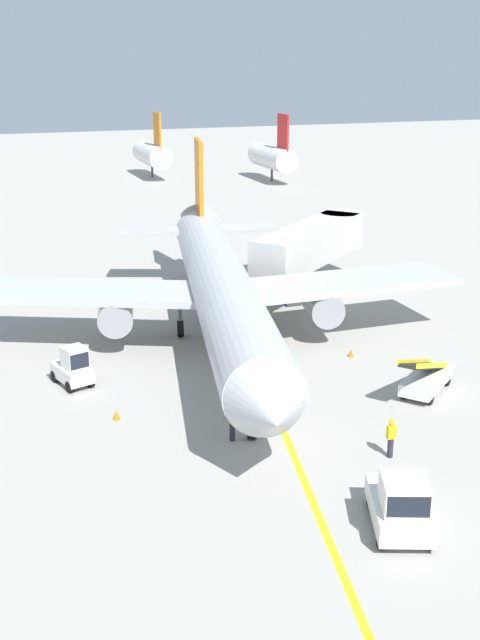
{
  "coord_description": "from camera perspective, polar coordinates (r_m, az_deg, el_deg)",
  "views": [
    {
      "loc": [
        -11.44,
        -27.78,
        15.53
      ],
      "look_at": [
        1.97,
        8.94,
        2.5
      ],
      "focal_mm": 44.44,
      "sensor_mm": 36.0,
      "label": 1
    }
  ],
  "objects": [
    {
      "name": "ground_plane",
      "position": [
        33.82,
        2.08,
        -8.91
      ],
      "size": [
        300.0,
        300.0,
        0.0
      ],
      "primitive_type": "plane",
      "color": "#9E9B93"
    },
    {
      "name": "taxi_line_yellow",
      "position": [
        38.67,
        2.01,
        -5.25
      ],
      "size": [
        17.56,
        78.18,
        0.01
      ],
      "primitive_type": "cube",
      "rotation": [
        0.0,
        0.0,
        -0.22
      ],
      "color": "yellow",
      "rests_on": "ground"
    },
    {
      "name": "airliner",
      "position": [
        44.16,
        -1.43,
        2.51
      ],
      "size": [
        27.97,
        35.06,
        10.1
      ],
      "color": "#B2B5BA",
      "rests_on": "ground"
    },
    {
      "name": "jet_bridge",
      "position": [
        54.52,
        5.53,
        5.65
      ],
      "size": [
        11.36,
        10.17,
        4.85
      ],
      "color": "beige",
      "rests_on": "ground"
    },
    {
      "name": "pushback_tug",
      "position": [
        28.29,
        11.51,
        -12.9
      ],
      "size": [
        3.07,
        4.04,
        2.2
      ],
      "color": "silver",
      "rests_on": "ground"
    },
    {
      "name": "baggage_tug_near_wing",
      "position": [
        39.98,
        -11.94,
        -3.41
      ],
      "size": [
        1.96,
        2.68,
        2.1
      ],
      "color": "silver",
      "rests_on": "ground"
    },
    {
      "name": "belt_loader_forward_hold",
      "position": [
        39.41,
        13.24,
        -4.07
      ],
      "size": [
        4.68,
        4.11,
        2.59
      ],
      "color": "silver",
      "rests_on": "ground"
    },
    {
      "name": "ground_crew_marshaller",
      "position": [
        33.71,
        -0.56,
        -7.27
      ],
      "size": [
        0.36,
        0.24,
        1.7
      ],
      "color": "#26262D",
      "rests_on": "ground"
    },
    {
      "name": "ground_crew_wing_walker",
      "position": [
        32.95,
        10.82,
        -8.26
      ],
      "size": [
        0.36,
        0.24,
        1.7
      ],
      "color": "#26262D",
      "rests_on": "ground"
    },
    {
      "name": "safety_cone_nose_left",
      "position": [
        36.28,
        -8.89,
        -6.76
      ],
      "size": [
        0.36,
        0.36,
        0.44
      ],
      "primitive_type": "cone",
      "color": "orange",
      "rests_on": "ground"
    },
    {
      "name": "safety_cone_nose_right",
      "position": [
        43.51,
        8.0,
        -2.36
      ],
      "size": [
        0.36,
        0.36,
        0.44
      ],
      "primitive_type": "cone",
      "color": "orange",
      "rests_on": "ground"
    },
    {
      "name": "distant_aircraft_mid_left",
      "position": [
        108.94,
        -6.37,
        11.83
      ],
      "size": [
        3.0,
        10.1,
        8.8
      ],
      "color": "silver",
      "rests_on": "ground"
    },
    {
      "name": "distant_aircraft_mid_right",
      "position": [
        105.05,
        2.35,
        11.69
      ],
      "size": [
        3.0,
        10.1,
        8.8
      ],
      "color": "silver",
      "rests_on": "ground"
    }
  ]
}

